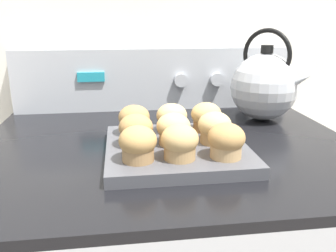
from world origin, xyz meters
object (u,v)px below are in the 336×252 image
Objects in this scene: muffin_r0_c2 at (226,141)px; muffin_r1_c2 at (215,128)px; muffin_r2_c2 at (206,117)px; tea_kettle at (265,86)px; muffin_r0_c0 at (138,144)px; muffin_r0_c1 at (182,142)px; muffin_r1_c0 at (136,130)px; muffin_r2_c0 at (134,120)px; muffin_pan at (176,149)px; muffin_r2_c1 at (172,118)px; muffin_r1_c1 at (175,129)px.

muffin_r1_c2 is at bearing 90.41° from muffin_r0_c2.
tea_kettle is at bearing 37.12° from muffin_r2_c2.
muffin_r0_c0 and muffin_r0_c1 have the same top height.
muffin_r1_c0 is (-0.07, 0.08, 0.00)m from muffin_r0_c1.
tea_kettle is (0.19, 0.14, 0.04)m from muffin_r2_c2.
muffin_r2_c0 is (-0.00, 0.07, 0.00)m from muffin_r1_c0.
muffin_r1_c2 is at bearing -1.61° from muffin_pan.
muffin_r0_c1 is 1.00× the size of muffin_r2_c0.
muffin_pan is 4.13× the size of muffin_r2_c2.
muffin_r2_c1 is at bearing 61.86° from muffin_r0_c0.
muffin_r1_c0 is at bearing 178.61° from muffin_r1_c2.
muffin_r1_c0 is 1.00× the size of muffin_r2_c0.
muffin_r0_c0 is at bearing -136.02° from muffin_r1_c1.
muffin_r0_c2 reaches higher than muffin_pan.
muffin_r0_c1 is at bearing -132.34° from tea_kettle.
muffin_r0_c1 is 0.08m from muffin_r0_c2.
muffin_r1_c1 is 1.00× the size of muffin_r2_c0.
muffin_r1_c2 is 0.28× the size of tea_kettle.
muffin_r0_c0 is 1.00× the size of muffin_r2_c2.
muffin_r0_c1 is 1.00× the size of muffin_r1_c2.
muffin_pan is 4.13× the size of muffin_r0_c1.
muffin_r1_c2 is 0.17m from muffin_r2_c0.
muffin_pan is 1.16× the size of tea_kettle.
muffin_r2_c0 is at bearing 116.94° from muffin_r0_c1.
muffin_r1_c0 and muffin_r1_c2 have the same top height.
muffin_r0_c1 is 0.28× the size of tea_kettle.
muffin_r2_c0 is (-0.07, 0.07, 0.00)m from muffin_r1_c1.
muffin_r1_c2 is 0.08m from muffin_r2_c2.
muffin_r1_c1 is at bearing -136.15° from muffin_r2_c2.
muffin_r2_c1 is at bearing 179.55° from muffin_r2_c2.
muffin_r0_c2 is 1.00× the size of muffin_r2_c0.
muffin_r1_c1 is (-0.00, -0.00, 0.04)m from muffin_pan.
muffin_r2_c2 is (0.15, 0.00, 0.00)m from muffin_r2_c0.
muffin_r0_c0 is at bearing -139.63° from tea_kettle.
muffin_r0_c1 is at bearing -45.43° from muffin_r1_c0.
muffin_r1_c2 is (-0.00, 0.08, 0.00)m from muffin_r0_c2.
muffin_r0_c0 and muffin_r1_c0 have the same top height.
muffin_r2_c0 reaches higher than muffin_pan.
muffin_r1_c1 and muffin_r2_c0 have the same top height.
muffin_r2_c2 is (0.15, 0.07, 0.00)m from muffin_r1_c0.
tea_kettle reaches higher than muffin_r2_c2.
muffin_pan is 4.13× the size of muffin_r0_c0.
tea_kettle reaches higher than muffin_r0_c0.
muffin_r1_c2 is at bearing -47.14° from muffin_r2_c1.
muffin_r0_c2 is (0.15, -0.01, 0.00)m from muffin_r0_c0.
muffin_r0_c0 is 0.17m from muffin_r1_c2.
muffin_r0_c1 is 1.00× the size of muffin_r1_c1.
muffin_r1_c1 reaches higher than muffin_pan.
muffin_r0_c2 and muffin_r1_c0 have the same top height.
muffin_r2_c0 is at bearing -178.18° from muffin_r2_c1.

